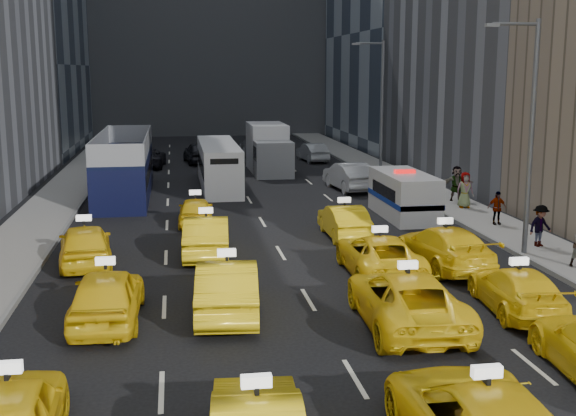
# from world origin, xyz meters

# --- Properties ---
(sidewalk_west) EXTENTS (3.00, 90.00, 0.15)m
(sidewalk_west) POSITION_xyz_m (-10.50, 25.00, 0.07)
(sidewalk_west) COLOR gray
(sidewalk_west) RESTS_ON ground
(sidewalk_east) EXTENTS (3.00, 90.00, 0.15)m
(sidewalk_east) POSITION_xyz_m (10.50, 25.00, 0.07)
(sidewalk_east) COLOR gray
(sidewalk_east) RESTS_ON ground
(curb_west) EXTENTS (0.15, 90.00, 0.18)m
(curb_west) POSITION_xyz_m (-9.05, 25.00, 0.09)
(curb_west) COLOR slate
(curb_west) RESTS_ON ground
(curb_east) EXTENTS (0.15, 90.00, 0.18)m
(curb_east) POSITION_xyz_m (9.05, 25.00, 0.09)
(curb_east) COLOR slate
(curb_east) RESTS_ON ground
(streetlight_near) EXTENTS (2.15, 0.22, 9.00)m
(streetlight_near) POSITION_xyz_m (9.18, 12.00, 4.92)
(streetlight_near) COLOR #595B60
(streetlight_near) RESTS_ON ground
(streetlight_far) EXTENTS (2.15, 0.22, 9.00)m
(streetlight_far) POSITION_xyz_m (9.18, 32.00, 4.92)
(streetlight_far) COLOR #595B60
(streetlight_far) RESTS_ON ground
(taxi_8) EXTENTS (2.03, 4.79, 1.62)m
(taxi_8) POSITION_xyz_m (-6.08, 6.83, 0.81)
(taxi_8) COLOR yellow
(taxi_8) RESTS_ON ground
(taxi_9) EXTENTS (2.15, 5.16, 1.66)m
(taxi_9) POSITION_xyz_m (-2.63, 7.05, 0.83)
(taxi_9) COLOR yellow
(taxi_9) RESTS_ON ground
(taxi_10) EXTENTS (2.90, 5.79, 1.57)m
(taxi_10) POSITION_xyz_m (2.30, 5.24, 0.79)
(taxi_10) COLOR yellow
(taxi_10) RESTS_ON ground
(taxi_11) EXTENTS (2.35, 4.82, 1.35)m
(taxi_11) POSITION_xyz_m (5.96, 5.89, 0.68)
(taxi_11) COLOR yellow
(taxi_11) RESTS_ON ground
(taxi_12) EXTENTS (2.40, 4.82, 1.58)m
(taxi_12) POSITION_xyz_m (-7.42, 13.33, 0.79)
(taxi_12) COLOR yellow
(taxi_12) RESTS_ON ground
(taxi_13) EXTENTS (1.98, 4.94, 1.60)m
(taxi_13) POSITION_xyz_m (-2.92, 13.99, 0.80)
(taxi_13) COLOR yellow
(taxi_13) RESTS_ON ground
(taxi_14) EXTENTS (2.53, 5.23, 1.44)m
(taxi_14) POSITION_xyz_m (3.00, 10.42, 0.72)
(taxi_14) COLOR yellow
(taxi_14) RESTS_ON ground
(taxi_15) EXTENTS (2.55, 5.42, 1.53)m
(taxi_15) POSITION_xyz_m (5.62, 10.97, 0.77)
(taxi_15) COLOR yellow
(taxi_15) RESTS_ON ground
(taxi_16) EXTENTS (1.75, 3.97, 1.33)m
(taxi_16) POSITION_xyz_m (-3.16, 19.81, 0.66)
(taxi_16) COLOR yellow
(taxi_16) RESTS_ON ground
(taxi_17) EXTENTS (1.52, 4.33, 1.42)m
(taxi_17) POSITION_xyz_m (3.11, 16.29, 0.71)
(taxi_17) COLOR yellow
(taxi_17) RESTS_ON ground
(nypd_van) EXTENTS (2.54, 5.64, 2.36)m
(nypd_van) POSITION_xyz_m (7.02, 20.04, 1.07)
(nypd_van) COLOR silver
(nypd_van) RESTS_ON ground
(double_decker) EXTENTS (3.22, 12.33, 3.56)m
(double_decker) POSITION_xyz_m (-6.90, 28.32, 1.77)
(double_decker) COLOR black
(double_decker) RESTS_ON ground
(city_bus) EXTENTS (2.21, 10.56, 2.73)m
(city_bus) POSITION_xyz_m (-1.39, 30.83, 1.35)
(city_bus) COLOR white
(city_bus) RESTS_ON ground
(box_truck) EXTENTS (2.98, 7.50, 3.36)m
(box_truck) POSITION_xyz_m (2.53, 36.89, 1.66)
(box_truck) COLOR silver
(box_truck) RESTS_ON ground
(misc_car_0) EXTENTS (2.30, 5.24, 1.68)m
(misc_car_0) POSITION_xyz_m (6.32, 28.49, 0.84)
(misc_car_0) COLOR #B4B7BC
(misc_car_0) RESTS_ON ground
(misc_car_1) EXTENTS (2.69, 5.22, 1.41)m
(misc_car_1) POSITION_xyz_m (-6.01, 40.89, 0.70)
(misc_car_1) COLOR black
(misc_car_1) RESTS_ON ground
(misc_car_2) EXTENTS (2.00, 4.89, 1.42)m
(misc_car_2) POSITION_xyz_m (2.59, 47.98, 0.71)
(misc_car_2) COLOR slate
(misc_car_2) RESTS_ON ground
(misc_car_3) EXTENTS (2.51, 5.09, 1.67)m
(misc_car_3) POSITION_xyz_m (-2.20, 42.68, 0.83)
(misc_car_3) COLOR black
(misc_car_3) RESTS_ON ground
(misc_car_4) EXTENTS (2.00, 4.53, 1.45)m
(misc_car_4) POSITION_xyz_m (6.75, 42.41, 0.72)
(misc_car_4) COLOR #96989D
(misc_car_4) RESTS_ON ground
(pedestrian_2) EXTENTS (1.18, 0.76, 1.69)m
(pedestrian_2) POSITION_xyz_m (10.38, 12.86, 0.99)
(pedestrian_2) COLOR gray
(pedestrian_2) RESTS_ON sidewalk_east
(pedestrian_3) EXTENTS (0.91, 0.43, 1.54)m
(pedestrian_3) POSITION_xyz_m (10.50, 17.09, 0.92)
(pedestrian_3) COLOR gray
(pedestrian_3) RESTS_ON sidewalk_east
(pedestrian_4) EXTENTS (0.92, 0.53, 1.85)m
(pedestrian_4) POSITION_xyz_m (10.66, 21.23, 1.07)
(pedestrian_4) COLOR gray
(pedestrian_4) RESTS_ON sidewalk_east
(pedestrian_5) EXTENTS (1.79, 0.67, 1.89)m
(pedestrian_5) POSITION_xyz_m (11.03, 23.27, 1.09)
(pedestrian_5) COLOR gray
(pedestrian_5) RESTS_ON sidewalk_east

